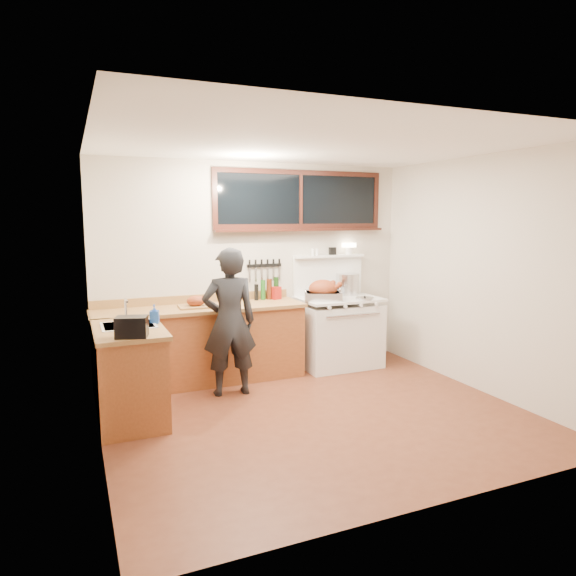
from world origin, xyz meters
name	(u,v)px	position (x,y,z in m)	size (l,w,h in m)	color
ground_plane	(317,416)	(0.00, 0.00, -0.01)	(4.00, 3.50, 0.02)	#532616
room_shell	(318,247)	(0.00, 0.00, 1.65)	(4.10, 3.60, 2.65)	beige
counter_back	(201,344)	(-0.80, 1.45, 0.45)	(2.44, 0.64, 1.00)	brown
counter_left	(129,373)	(-1.70, 0.62, 0.45)	(0.64, 1.09, 0.90)	brown
sink_unit	(129,331)	(-1.68, 0.70, 0.85)	(0.50, 0.45, 0.37)	white
vintage_stove	(338,330)	(1.00, 1.41, 0.47)	(1.02, 0.74, 1.58)	white
back_window	(301,206)	(0.60, 1.72, 2.06)	(2.32, 0.13, 0.77)	black
left_doorway	(101,338)	(-1.99, -0.55, 1.09)	(0.02, 1.04, 2.17)	black
knife_strip	(264,266)	(0.10, 1.73, 1.31)	(0.46, 0.03, 0.28)	black
man	(229,322)	(-0.61, 0.92, 0.81)	(0.62, 0.44, 1.61)	black
soap_bottle	(154,314)	(-1.43, 0.71, 0.99)	(0.11, 0.11, 0.19)	#214FA9
toaster	(132,327)	(-1.70, 0.20, 0.99)	(0.31, 0.25, 0.18)	black
cutting_board	(196,303)	(-0.85, 1.42, 0.95)	(0.41, 0.32, 0.14)	olive
roast_turkey	(323,292)	(0.73, 1.33, 1.00)	(0.56, 0.50, 0.25)	silver
stockpot	(347,284)	(1.22, 1.58, 1.04)	(0.38, 0.38, 0.28)	silver
saucepan	(328,291)	(0.96, 1.63, 0.95)	(0.16, 0.27, 0.11)	silver
pot_lid	(365,298)	(1.24, 1.16, 0.91)	(0.30, 0.30, 0.04)	silver
coffee_tin	(276,293)	(0.21, 1.60, 0.98)	(0.12, 0.11, 0.16)	#9F1911
pitcher	(231,295)	(-0.37, 1.62, 0.99)	(0.12, 0.12, 0.18)	white
bottle_cluster	(268,289)	(0.11, 1.63, 1.03)	(0.33, 0.07, 0.28)	black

